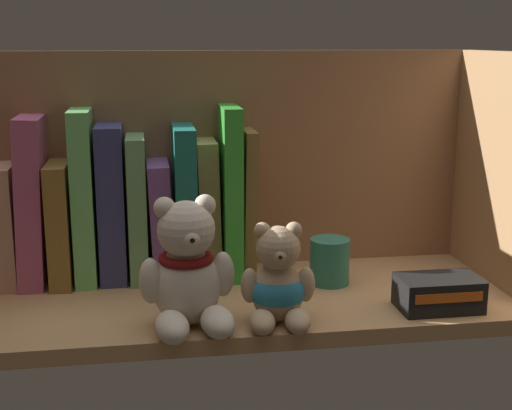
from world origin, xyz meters
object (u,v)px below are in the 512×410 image
at_px(book_4, 85,195).
at_px(book_2, 34,200).
at_px(book_10, 229,190).
at_px(book_5, 112,202).
at_px(book_7, 161,218).
at_px(book_6, 138,206).
at_px(pillar_candle, 330,261).
at_px(book_9, 207,207).
at_px(teddy_bear_larger, 188,272).
at_px(book_1, 8,223).
at_px(book_3, 62,221).
at_px(book_11, 246,201).
at_px(small_product_box, 439,293).
at_px(book_8, 184,200).
at_px(teddy_bear_smaller, 278,284).

bearing_deg(book_4, book_2, 180.00).
bearing_deg(book_10, book_5, 180.00).
xyz_separation_m(book_4, book_7, (0.10, 0.00, -0.04)).
bearing_deg(book_6, book_2, 180.00).
bearing_deg(book_7, pillar_candle, -19.00).
xyz_separation_m(book_9, teddy_bear_larger, (-0.04, -0.20, -0.03)).
distance_m(book_1, book_3, 0.07).
xyz_separation_m(book_1, book_11, (0.33, 0.00, 0.02)).
relative_size(book_5, book_10, 0.90).
xyz_separation_m(book_4, book_10, (0.20, 0.00, 0.00)).
bearing_deg(book_11, small_product_box, -42.00).
xyz_separation_m(book_9, pillar_candle, (0.16, -0.08, -0.06)).
bearing_deg(book_6, small_product_box, -27.61).
height_order(book_2, book_6, book_2).
bearing_deg(pillar_candle, book_10, 148.88).
distance_m(book_8, teddy_bear_smaller, 0.23).
relative_size(book_7, book_10, 0.69).
relative_size(book_2, book_10, 0.96).
relative_size(book_4, book_8, 1.11).
bearing_deg(book_1, small_product_box, -19.47).
xyz_separation_m(book_10, teddy_bear_smaller, (0.03, -0.20, -0.07)).
height_order(book_4, small_product_box, book_4).
height_order(book_9, small_product_box, book_9).
xyz_separation_m(book_3, pillar_candle, (0.36, -0.08, -0.05)).
bearing_deg(small_product_box, teddy_bear_larger, -178.78).
xyz_separation_m(book_10, teddy_bear_larger, (-0.07, -0.20, -0.05)).
bearing_deg(book_10, pillar_candle, -31.12).
bearing_deg(book_7, book_2, 180.00).
height_order(book_5, book_6, book_5).
bearing_deg(book_1, teddy_bear_larger, -40.51).
xyz_separation_m(book_7, teddy_bear_larger, (0.02, -0.20, -0.02)).
distance_m(book_1, book_2, 0.05).
distance_m(book_3, book_9, 0.20).
height_order(book_9, book_10, book_10).
bearing_deg(book_10, book_1, 180.00).
xyz_separation_m(book_3, small_product_box, (0.47, -0.19, -0.06)).
xyz_separation_m(book_5, book_9, (0.13, 0.00, -0.01)).
xyz_separation_m(book_5, pillar_candle, (0.29, -0.08, -0.08)).
bearing_deg(book_3, book_11, 0.00).
xyz_separation_m(book_6, book_10, (0.13, 0.00, 0.02)).
distance_m(book_9, book_11, 0.06).
xyz_separation_m(book_3, book_10, (0.23, 0.00, 0.04)).
xyz_separation_m(book_3, book_5, (0.07, 0.00, 0.02)).
xyz_separation_m(book_1, teddy_bear_larger, (0.23, -0.20, -0.02)).
xyz_separation_m(book_1, small_product_box, (0.54, -0.19, -0.06)).
relative_size(book_8, small_product_box, 2.13).
bearing_deg(book_2, book_6, 0.00).
distance_m(book_2, book_3, 0.05).
bearing_deg(pillar_candle, book_9, 154.06).
relative_size(book_1, book_2, 0.72).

